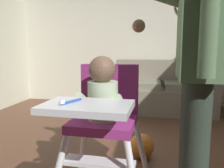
% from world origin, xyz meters
% --- Properties ---
extents(ground, '(6.15, 6.47, 0.10)m').
position_xyz_m(ground, '(0.00, 0.00, -0.05)').
color(ground, brown).
extents(wall_far, '(5.35, 0.06, 2.65)m').
position_xyz_m(wall_far, '(0.00, 2.46, 1.32)').
color(wall_far, beige).
rests_on(wall_far, ground).
extents(couch, '(1.67, 0.86, 0.86)m').
position_xyz_m(couch, '(0.50, 1.94, 0.33)').
color(couch, gray).
rests_on(couch, ground).
extents(high_chair, '(0.63, 0.75, 0.99)m').
position_xyz_m(high_chair, '(0.04, -0.71, 0.68)').
color(high_chair, white).
rests_on(high_chair, ground).
extents(adult_standing, '(0.51, 0.51, 1.64)m').
position_xyz_m(adult_standing, '(0.54, -0.73, 0.93)').
color(adult_standing, '#29342B').
rests_on(adult_standing, ground).
extents(toy_ball_second, '(0.23, 0.23, 0.23)m').
position_xyz_m(toy_ball_second, '(0.24, 0.10, 0.12)').
color(toy_ball_second, orange).
rests_on(toy_ball_second, ground).
extents(wall_clock, '(0.36, 0.04, 0.36)m').
position_xyz_m(wall_clock, '(0.89, 2.42, 1.83)').
color(wall_clock, white).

